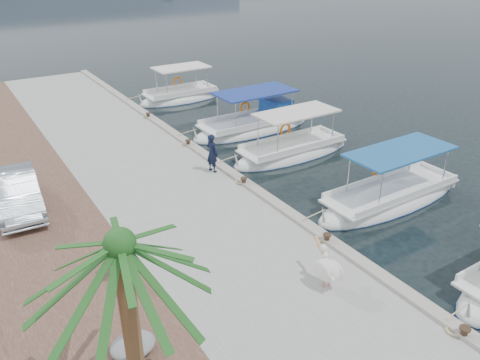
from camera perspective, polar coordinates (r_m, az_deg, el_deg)
name	(u,v)px	position (r m, az deg, el deg)	size (l,w,h in m)	color
ground	(272,208)	(18.52, 3.90, -3.48)	(400.00, 400.00, 0.00)	black
concrete_quay	(150,174)	(21.03, -10.87, 0.67)	(6.00, 40.00, 0.50)	gray
quay_curb	(205,155)	(21.96, -4.25, 3.10)	(0.44, 40.00, 0.12)	#9C968A
cobblestone_strip	(31,204)	(20.01, -24.14, -2.72)	(4.00, 40.00, 0.50)	#51352B
fishing_caique_b	(390,199)	(19.82, 17.81, -2.26)	(7.48, 2.20, 2.83)	white
fishing_caique_c	(292,153)	(23.32, 6.35, 3.28)	(6.76, 2.14, 2.83)	white
fishing_caique_d	(253,127)	(26.58, 1.65, 6.51)	(7.44, 2.57, 2.83)	white
fishing_caique_e	(181,98)	(32.42, -7.21, 9.87)	(5.96, 2.29, 2.83)	white
mooring_bollards	(244,181)	(19.10, 0.46, -0.08)	(0.28, 20.28, 0.33)	black
pelican	(327,269)	(13.65, 10.58, -10.57)	(0.80, 1.47, 1.15)	tan
fisherman	(212,153)	(20.09, -3.42, 3.31)	(0.62, 0.41, 1.70)	black
date_palm	(120,245)	(8.16, -14.42, -7.73)	(4.60, 4.60, 5.16)	brown
parked_car	(17,192)	(18.95, -25.53, -1.37)	(1.48, 4.25, 1.40)	silver
tarp_bundle	(133,345)	(12.10, -12.92, -19.06)	(1.10, 0.90, 0.40)	gray
folding_table	(115,262)	(14.25, -14.98, -9.65)	(0.55, 0.55, 0.73)	silver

